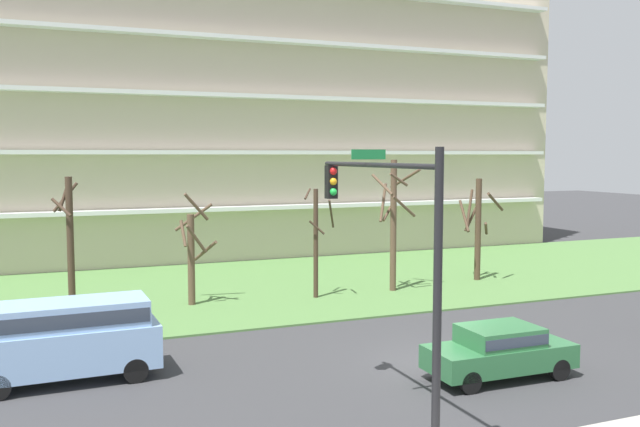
{
  "coord_description": "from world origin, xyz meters",
  "views": [
    {
      "loc": [
        -11.56,
        -18.17,
        6.6
      ],
      "look_at": [
        -1.73,
        6.0,
        4.34
      ],
      "focal_mm": 38.18,
      "sensor_mm": 36.0,
      "label": 1
    }
  ],
  "objects_px": {
    "tree_right": "(393,219)",
    "sedan_green_center_right": "(499,349)",
    "tree_left": "(193,251)",
    "traffic_signal_mast": "(392,242)",
    "van_blue_center_left": "(66,335)",
    "tree_far_left": "(70,241)",
    "tree_center": "(317,240)",
    "tree_far_right": "(478,226)"
  },
  "relations": [
    {
      "from": "tree_far_right",
      "to": "traffic_signal_mast",
      "type": "relative_size",
      "value": 0.79
    },
    {
      "from": "tree_center",
      "to": "tree_far_right",
      "type": "relative_size",
      "value": 0.94
    },
    {
      "from": "tree_center",
      "to": "van_blue_center_left",
      "type": "height_order",
      "value": "tree_center"
    },
    {
      "from": "traffic_signal_mast",
      "to": "tree_right",
      "type": "bearing_deg",
      "value": 61.61
    },
    {
      "from": "tree_right",
      "to": "van_blue_center_left",
      "type": "relative_size",
      "value": 1.21
    },
    {
      "from": "tree_far_right",
      "to": "traffic_signal_mast",
      "type": "xyz_separation_m",
      "value": [
        -13.55,
        -15.92,
        1.72
      ]
    },
    {
      "from": "tree_far_left",
      "to": "tree_center",
      "type": "relative_size",
      "value": 1.13
    },
    {
      "from": "tree_left",
      "to": "tree_right",
      "type": "relative_size",
      "value": 0.79
    },
    {
      "from": "tree_far_left",
      "to": "tree_right",
      "type": "distance_m",
      "value": 14.53
    },
    {
      "from": "tree_center",
      "to": "tree_far_right",
      "type": "xyz_separation_m",
      "value": [
        9.39,
        0.95,
        0.2
      ]
    },
    {
      "from": "tree_center",
      "to": "tree_right",
      "type": "height_order",
      "value": "tree_right"
    },
    {
      "from": "tree_far_left",
      "to": "traffic_signal_mast",
      "type": "distance_m",
      "value": 17.01
    },
    {
      "from": "van_blue_center_left",
      "to": "traffic_signal_mast",
      "type": "height_order",
      "value": "traffic_signal_mast"
    },
    {
      "from": "tree_right",
      "to": "sedan_green_center_right",
      "type": "xyz_separation_m",
      "value": [
        -3.12,
        -12.41,
        -2.67
      ]
    },
    {
      "from": "tree_far_left",
      "to": "tree_center",
      "type": "height_order",
      "value": "tree_far_left"
    },
    {
      "from": "tree_far_left",
      "to": "tree_left",
      "type": "xyz_separation_m",
      "value": [
        4.99,
        -0.02,
        -0.68
      ]
    },
    {
      "from": "tree_left",
      "to": "tree_center",
      "type": "xyz_separation_m",
      "value": [
        5.53,
        -0.71,
        0.31
      ]
    },
    {
      "from": "tree_left",
      "to": "traffic_signal_mast",
      "type": "bearing_deg",
      "value": -85.01
    },
    {
      "from": "tree_right",
      "to": "sedan_green_center_right",
      "type": "height_order",
      "value": "tree_right"
    },
    {
      "from": "tree_center",
      "to": "sedan_green_center_right",
      "type": "height_order",
      "value": "tree_center"
    },
    {
      "from": "tree_center",
      "to": "tree_right",
      "type": "xyz_separation_m",
      "value": [
        4.0,
        0.12,
        0.82
      ]
    },
    {
      "from": "tree_far_left",
      "to": "tree_center",
      "type": "bearing_deg",
      "value": -3.94
    },
    {
      "from": "tree_right",
      "to": "tree_far_right",
      "type": "xyz_separation_m",
      "value": [
        5.39,
        0.83,
        -0.63
      ]
    },
    {
      "from": "tree_far_left",
      "to": "sedan_green_center_right",
      "type": "distance_m",
      "value": 17.44
    },
    {
      "from": "tree_left",
      "to": "van_blue_center_left",
      "type": "distance_m",
      "value": 10.14
    },
    {
      "from": "tree_left",
      "to": "tree_far_right",
      "type": "bearing_deg",
      "value": 0.93
    },
    {
      "from": "tree_left",
      "to": "traffic_signal_mast",
      "type": "xyz_separation_m",
      "value": [
        1.37,
        -15.68,
        2.23
      ]
    },
    {
      "from": "tree_far_right",
      "to": "sedan_green_center_right",
      "type": "bearing_deg",
      "value": -122.73
    },
    {
      "from": "tree_far_right",
      "to": "van_blue_center_left",
      "type": "height_order",
      "value": "tree_far_right"
    },
    {
      "from": "tree_right",
      "to": "van_blue_center_left",
      "type": "bearing_deg",
      "value": -152.13
    },
    {
      "from": "tree_right",
      "to": "tree_far_right",
      "type": "distance_m",
      "value": 5.49
    },
    {
      "from": "van_blue_center_left",
      "to": "sedan_green_center_right",
      "type": "bearing_deg",
      "value": 157.75
    },
    {
      "from": "traffic_signal_mast",
      "to": "van_blue_center_left",
      "type": "bearing_deg",
      "value": 133.48
    },
    {
      "from": "tree_right",
      "to": "tree_far_left",
      "type": "bearing_deg",
      "value": 177.61
    },
    {
      "from": "tree_right",
      "to": "sedan_green_center_right",
      "type": "bearing_deg",
      "value": -104.1
    },
    {
      "from": "tree_center",
      "to": "van_blue_center_left",
      "type": "bearing_deg",
      "value": -144.59
    },
    {
      "from": "tree_left",
      "to": "tree_right",
      "type": "height_order",
      "value": "tree_right"
    },
    {
      "from": "tree_right",
      "to": "traffic_signal_mast",
      "type": "relative_size",
      "value": 0.94
    },
    {
      "from": "tree_far_right",
      "to": "van_blue_center_left",
      "type": "bearing_deg",
      "value": -156.76
    },
    {
      "from": "tree_center",
      "to": "traffic_signal_mast",
      "type": "xyz_separation_m",
      "value": [
        -4.16,
        -14.97,
        1.92
      ]
    },
    {
      "from": "tree_far_right",
      "to": "sedan_green_center_right",
      "type": "distance_m",
      "value": 15.87
    },
    {
      "from": "van_blue_center_left",
      "to": "sedan_green_center_right",
      "type": "xyz_separation_m",
      "value": [
        11.85,
        -4.5,
        -0.52
      ]
    }
  ]
}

